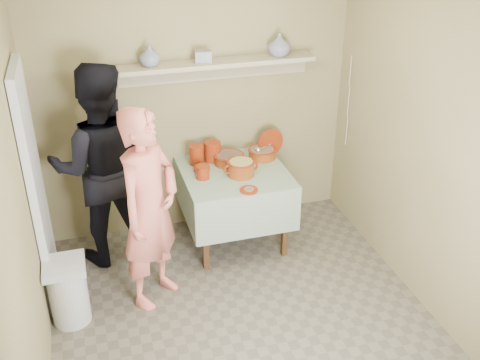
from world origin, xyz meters
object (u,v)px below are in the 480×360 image
object	(u,v)px
person_cook	(150,209)
serving_table	(234,182)
cazuela_rice	(241,167)
trash_bin	(68,292)
person_helper	(102,167)

from	to	relation	value
person_cook	serving_table	distance (m)	1.10
cazuela_rice	serving_table	bearing A→B (deg)	109.89
trash_bin	person_helper	bearing A→B (deg)	64.83
serving_table	trash_bin	world-z (taller)	serving_table
serving_table	trash_bin	size ratio (longest dim) A/B	1.74
serving_table	cazuela_rice	world-z (taller)	cazuela_rice
trash_bin	person_cook	bearing A→B (deg)	9.33
cazuela_rice	trash_bin	bearing A→B (deg)	-158.16
person_cook	cazuela_rice	world-z (taller)	person_cook
person_cook	person_helper	xyz separation A→B (m)	(-0.31, 0.72, 0.08)
serving_table	person_cook	bearing A→B (deg)	-144.19
trash_bin	cazuela_rice	bearing A→B (deg)	21.84
serving_table	trash_bin	distance (m)	1.78
person_cook	trash_bin	distance (m)	0.91
person_helper	trash_bin	size ratio (longest dim) A/B	3.34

